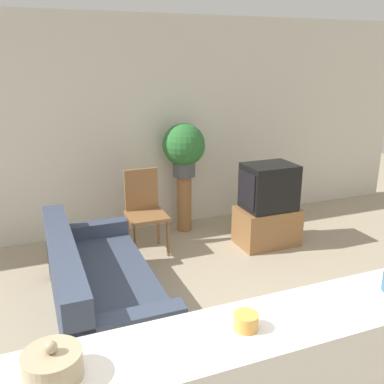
% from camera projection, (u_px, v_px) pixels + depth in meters
% --- Properties ---
extents(wall_back, '(9.00, 0.06, 2.70)m').
position_uv_depth(wall_back, '(104.00, 129.00, 5.25)').
color(wall_back, beige).
rests_on(wall_back, ground_plane).
extents(couch, '(0.83, 1.92, 0.77)m').
position_uv_depth(couch, '(99.00, 289.00, 3.71)').
color(couch, '#384256').
rests_on(couch, ground_plane).
extents(tv_stand, '(0.72, 0.48, 0.46)m').
position_uv_depth(tv_stand, '(267.00, 226.00, 5.21)').
color(tv_stand, olive).
rests_on(tv_stand, ground_plane).
extents(television, '(0.60, 0.46, 0.54)m').
position_uv_depth(television, '(269.00, 187.00, 5.06)').
color(television, black).
rests_on(television, tv_stand).
extents(wooden_chair, '(0.44, 0.44, 0.96)m').
position_uv_depth(wooden_chair, '(145.00, 207.00, 4.96)').
color(wooden_chair, olive).
rests_on(wooden_chair, ground_plane).
extents(plant_stand, '(0.19, 0.19, 0.74)m').
position_uv_depth(plant_stand, '(184.00, 203.00, 5.59)').
color(plant_stand, olive).
rests_on(plant_stand, ground_plane).
extents(potted_plant, '(0.54, 0.54, 0.67)m').
position_uv_depth(potted_plant, '(184.00, 147.00, 5.36)').
color(potted_plant, '#4C4C51').
rests_on(potted_plant, plant_stand).
extents(decorative_bowl, '(0.24, 0.24, 0.16)m').
position_uv_depth(decorative_bowl, '(53.00, 365.00, 1.67)').
color(decorative_bowl, tan).
rests_on(decorative_bowl, foreground_counter).
extents(candle_jar, '(0.12, 0.12, 0.08)m').
position_uv_depth(candle_jar, '(246.00, 321.00, 1.97)').
color(candle_jar, gold).
rests_on(candle_jar, foreground_counter).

